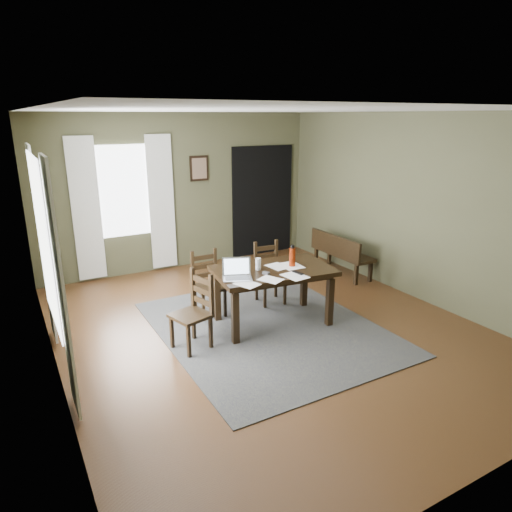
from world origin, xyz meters
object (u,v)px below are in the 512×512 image
water_bottle (292,257)px  bench (340,251)px  chair_back_right (269,273)px  chair_back_left (208,284)px  chair_end (194,312)px  dining_table (273,275)px  laptop (237,273)px

water_bottle → bench: bearing=32.9°
bench → chair_back_right: bearing=104.9°
chair_back_left → water_bottle: water_bottle is taller
chair_end → dining_table: bearing=79.3°
dining_table → laptop: (-0.56, -0.08, 0.15)m
dining_table → chair_back_right: chair_back_right is taller
laptop → water_bottle: bearing=25.8°
chair_back_left → laptop: 0.86m
chair_end → chair_back_right: (1.48, 0.75, -0.01)m
dining_table → water_bottle: 0.35m
chair_back_right → bench: (1.68, 0.45, -0.01)m
chair_back_left → chair_back_right: (0.95, -0.04, 0.00)m
bench → water_bottle: bearing=122.9°
bench → chair_end: bearing=110.8°
dining_table → laptop: bearing=-164.9°
chair_end → laptop: laptop is taller
bench → laptop: 2.86m
dining_table → chair_back_left: (-0.62, 0.69, -0.23)m
chair_back_right → chair_end: bearing=-145.8°
dining_table → laptop: laptop is taller
chair_end → chair_back_left: size_ratio=1.03×
water_bottle → laptop: bearing=-176.9°
chair_back_right → bench: 1.74m
chair_end → water_bottle: 1.48m
chair_end → bench: bearing=94.8°
chair_back_right → water_bottle: 0.82m
chair_back_right → chair_back_left: bearing=-175.0°
bench → laptop: laptop is taller
bench → laptop: (-2.58, -1.18, 0.40)m
dining_table → water_bottle: bearing=-0.7°
bench → chair_back_left: bearing=98.8°
dining_table → laptop: size_ratio=3.77×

